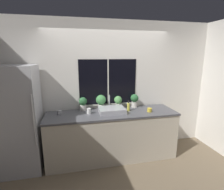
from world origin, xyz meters
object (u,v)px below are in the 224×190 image
Objects in this scene: potted_plant_far_left at (83,103)px; mug_yellow at (149,110)px; sink at (112,110)px; potted_plant_far_right at (134,100)px; potted_plant_center_right at (118,101)px; soap_bottle at (128,107)px; mug_white at (89,111)px; mug_grey at (59,112)px; potted_plant_center_left at (101,101)px; refrigerator at (19,120)px.

mug_yellow is (1.26, -0.37, -0.11)m from potted_plant_far_left.
sink is 0.74m from mug_yellow.
potted_plant_far_right is at bearing 115.61° from mug_yellow.
mug_yellow is at bearing -34.89° from potted_plant_center_right.
mug_white is (-0.78, -0.00, -0.03)m from soap_bottle.
mug_grey is (-0.45, -0.15, -0.11)m from potted_plant_far_left.
soap_bottle reaches higher than mug_white.
mug_white is at bearing -7.83° from mug_grey.
potted_plant_center_left reaches higher than potted_plant_far_right.
potted_plant_far_left is at bearing 112.68° from mug_white.
potted_plant_center_left is 0.83m from mug_grey.
mug_yellow is at bearing -22.68° from potted_plant_center_left.
potted_plant_center_right is (0.72, 0.00, 0.01)m from potted_plant_far_left.
potted_plant_center_left is 1.07× the size of potted_plant_far_right.
mug_white is (-0.44, 0.01, 0.01)m from sink.
potted_plant_far_right is (0.72, -0.00, -0.02)m from potted_plant_center_left.
potted_plant_center_right reaches higher than mug_grey.
potted_plant_far_left is at bearing -180.00° from potted_plant_far_right.
refrigerator is 21.67× the size of mug_grey.
soap_bottle is 1.32m from mug_grey.
sink is 2.41× the size of soap_bottle.
potted_plant_far_right is 3.20× the size of mug_yellow.
potted_plant_far_left is 3.13× the size of mug_grey.
potted_plant_center_left is 0.37m from mug_white.
soap_bottle is at bearing 1.85° from sink.
potted_plant_far_right is (1.08, 0.00, 0.01)m from potted_plant_far_left.
potted_plant_far_right is (2.18, 0.27, 0.17)m from refrigerator.
potted_plant_center_left is 0.98m from mug_yellow.
potted_plant_center_left reaches higher than mug_white.
refrigerator is at bearing -171.54° from potted_plant_center_right.
mug_white is at bearing -139.34° from potted_plant_center_left.
potted_plant_far_left is 2.60× the size of mug_white.
potted_plant_far_left is 0.36m from potted_plant_center_left.
potted_plant_center_left is at bearing 156.29° from soap_bottle.
mug_grey is (-1.32, 0.07, -0.05)m from soap_bottle.
soap_bottle is 1.99× the size of mug_white.
mug_grey is at bearing -172.56° from potted_plant_center_right.
potted_plant_far_right is at bearing 48.01° from soap_bottle.
mug_grey is at bearing -174.29° from potted_plant_far_right.
sink reaches higher than mug_white.
soap_bottle is 2.36× the size of mug_yellow.
sink is 0.44m from mug_white.
potted_plant_center_right is (0.19, 0.24, 0.11)m from sink.
potted_plant_far_right is (0.36, -0.00, 0.00)m from potted_plant_center_right.
sink reaches higher than potted_plant_far_right.
refrigerator reaches higher than mug_yellow.
potted_plant_far_right is 1.35× the size of soap_bottle.
sink is 0.32m from potted_plant_center_right.
soap_bottle is 2.40× the size of mug_grey.
mug_white reaches higher than mug_grey.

